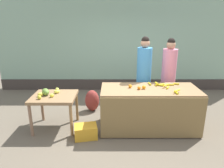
% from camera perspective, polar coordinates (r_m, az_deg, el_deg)
% --- Properties ---
extents(ground_plane, '(24.00, 24.00, 0.00)m').
position_cam_1_polar(ground_plane, '(4.55, 4.23, -12.05)').
color(ground_plane, '#665B4C').
extents(market_wall_back, '(8.04, 0.23, 3.00)m').
position_cam_1_polar(market_wall_back, '(6.65, 2.97, 10.79)').
color(market_wall_back, '#8CB299').
rests_on(market_wall_back, ground).
extents(fruit_stall_counter, '(2.01, 0.90, 0.90)m').
position_cam_1_polar(fruit_stall_counter, '(4.40, 10.52, -6.88)').
color(fruit_stall_counter, olive).
rests_on(fruit_stall_counter, ground).
extents(side_table_wooden, '(0.90, 0.78, 0.75)m').
position_cam_1_polar(side_table_wooden, '(4.43, -15.73, -4.32)').
color(side_table_wooden, olive).
rests_on(side_table_wooden, ground).
extents(banana_bunch_pile, '(0.67, 0.72, 0.07)m').
position_cam_1_polar(banana_bunch_pile, '(4.39, 14.92, -0.55)').
color(banana_bunch_pile, yellow).
rests_on(banana_bunch_pile, fruit_stall_counter).
extents(orange_pile, '(0.35, 0.18, 0.08)m').
position_cam_1_polar(orange_pile, '(4.18, 7.55, -0.87)').
color(orange_pile, orange).
rests_on(orange_pile, fruit_stall_counter).
extents(mango_papaya_pile, '(0.42, 0.58, 0.14)m').
position_cam_1_polar(mango_papaya_pile, '(4.45, -17.50, -2.23)').
color(mango_papaya_pile, '#D2D947').
rests_on(mango_papaya_pile, side_table_wooden).
extents(vendor_woman_blue_shirt, '(0.34, 0.34, 1.90)m').
position_cam_1_polar(vendor_woman_blue_shirt, '(4.87, 9.09, 2.02)').
color(vendor_woman_blue_shirt, '#33333D').
rests_on(vendor_woman_blue_shirt, ground).
extents(vendor_woman_pink_shirt, '(0.34, 0.34, 1.86)m').
position_cam_1_polar(vendor_woman_pink_shirt, '(5.09, 15.76, 1.96)').
color(vendor_woman_pink_shirt, '#33333D').
rests_on(vendor_woman_pink_shirt, ground).
extents(produce_crate, '(0.49, 0.40, 0.26)m').
position_cam_1_polar(produce_crate, '(4.17, -7.21, -13.11)').
color(produce_crate, gold).
rests_on(produce_crate, ground).
extents(produce_sack, '(0.36, 0.30, 0.55)m').
position_cam_1_polar(produce_sack, '(5.23, -5.42, -4.65)').
color(produce_sack, maroon).
rests_on(produce_sack, ground).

